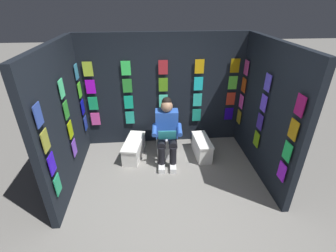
# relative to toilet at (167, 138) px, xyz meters

# --- Properties ---
(ground_plane) EXTENTS (30.00, 30.00, 0.00)m
(ground_plane) POSITION_rel_toilet_xyz_m (0.03, 1.66, -0.33)
(ground_plane) COLOR gray
(display_wall_back) EXTENTS (3.17, 0.14, 2.18)m
(display_wall_back) POSITION_rel_toilet_xyz_m (0.03, -0.49, 0.76)
(display_wall_back) COLOR black
(display_wall_back) RESTS_ON ground
(display_wall_left) EXTENTS (0.14, 2.10, 2.18)m
(display_wall_left) POSITION_rel_toilet_xyz_m (-1.56, 0.61, 0.76)
(display_wall_left) COLOR black
(display_wall_left) RESTS_ON ground
(display_wall_right) EXTENTS (0.14, 2.10, 2.18)m
(display_wall_right) POSITION_rel_toilet_xyz_m (1.61, 0.61, 0.76)
(display_wall_right) COLOR black
(display_wall_right) RESTS_ON ground
(toilet) EXTENTS (0.41, 0.56, 0.77)m
(toilet) POSITION_rel_toilet_xyz_m (0.00, 0.00, 0.00)
(toilet) COLOR white
(toilet) RESTS_ON ground
(person_reading) EXTENTS (0.54, 0.70, 1.19)m
(person_reading) POSITION_rel_toilet_xyz_m (0.01, 0.23, 0.27)
(person_reading) COLOR blue
(person_reading) RESTS_ON ground
(comic_longbox_near) EXTENTS (0.45, 0.81, 0.34)m
(comic_longbox_near) POSITION_rel_toilet_xyz_m (0.63, 0.07, -0.16)
(comic_longbox_near) COLOR white
(comic_longbox_near) RESTS_ON ground
(comic_longbox_far) EXTENTS (0.30, 0.66, 0.36)m
(comic_longbox_far) POSITION_rel_toilet_xyz_m (-0.65, 0.18, -0.14)
(comic_longbox_far) COLOR white
(comic_longbox_far) RESTS_ON ground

